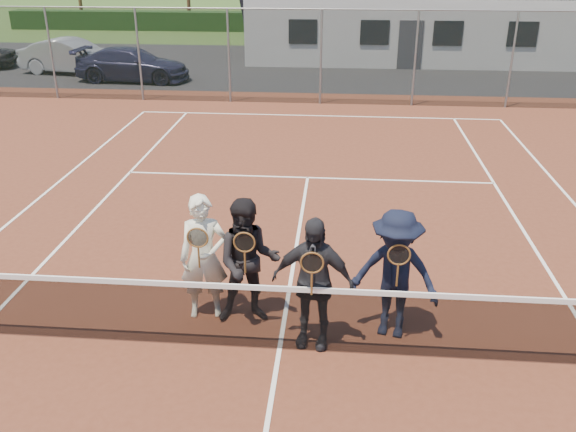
% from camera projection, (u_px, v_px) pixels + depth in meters
% --- Properties ---
extents(ground, '(220.00, 220.00, 0.00)m').
position_uv_depth(ground, '(326.00, 68.00, 26.12)').
color(ground, '#2D4819').
rests_on(ground, ground).
extents(court_surface, '(30.00, 30.00, 0.02)m').
position_uv_depth(court_surface, '(280.00, 350.00, 7.92)').
color(court_surface, '#562819').
rests_on(court_surface, ground).
extents(tarmac_carpark, '(40.00, 12.00, 0.01)m').
position_uv_depth(tarmac_carpark, '(234.00, 66.00, 26.44)').
color(tarmac_carpark, black).
rests_on(tarmac_carpark, ground).
extents(hedge_row, '(40.00, 1.20, 1.10)m').
position_uv_depth(hedge_row, '(332.00, 22.00, 36.82)').
color(hedge_row, black).
rests_on(hedge_row, ground).
extents(car_b, '(4.34, 2.08, 1.37)m').
position_uv_depth(car_b, '(72.00, 56.00, 24.75)').
color(car_b, '#92969A').
rests_on(car_b, ground).
extents(car_c, '(4.40, 1.94, 1.26)m').
position_uv_depth(car_c, '(133.00, 65.00, 23.39)').
color(car_c, '#1C1C38').
rests_on(car_c, ground).
extents(court_markings, '(11.03, 23.83, 0.01)m').
position_uv_depth(court_markings, '(280.00, 349.00, 7.91)').
color(court_markings, white).
rests_on(court_markings, court_surface).
extents(tennis_net, '(11.68, 0.08, 1.10)m').
position_uv_depth(tennis_net, '(279.00, 315.00, 7.70)').
color(tennis_net, slate).
rests_on(tennis_net, ground).
extents(perimeter_fence, '(30.07, 0.07, 3.02)m').
position_uv_depth(perimeter_fence, '(321.00, 57.00, 19.59)').
color(perimeter_fence, slate).
rests_on(perimeter_fence, ground).
extents(player_a, '(0.72, 0.55, 1.80)m').
position_uv_depth(player_a, '(204.00, 257.00, 8.32)').
color(player_a, white).
rests_on(player_a, court_surface).
extents(player_b, '(0.96, 0.79, 1.80)m').
position_uv_depth(player_b, '(248.00, 262.00, 8.20)').
color(player_b, black).
rests_on(player_b, court_surface).
extents(player_c, '(1.11, 0.58, 1.80)m').
position_uv_depth(player_c, '(313.00, 283.00, 7.70)').
color(player_c, '#242429').
rests_on(player_c, court_surface).
extents(player_d, '(1.29, 0.94, 1.80)m').
position_uv_depth(player_d, '(395.00, 275.00, 7.88)').
color(player_d, black).
rests_on(player_d, court_surface).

